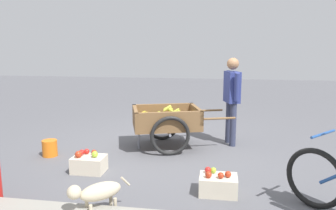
{
  "coord_description": "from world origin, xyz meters",
  "views": [
    {
      "loc": [
        -0.81,
        5.25,
        1.73
      ],
      "look_at": [
        0.03,
        -0.05,
        0.75
      ],
      "focal_mm": 35.17,
      "sensor_mm": 36.0,
      "label": 1
    }
  ],
  "objects": [
    {
      "name": "ground_plane",
      "position": [
        0.0,
        0.0,
        0.0
      ],
      "size": [
        24.0,
        24.0,
        0.0
      ],
      "primitive_type": "plane",
      "color": "#56565B"
    },
    {
      "name": "fruit_cart",
      "position": [
        0.07,
        -0.12,
        0.44
      ],
      "size": [
        1.8,
        1.23,
        0.72
      ],
      "color": "brown",
      "rests_on": "ground"
    },
    {
      "name": "vendor_person",
      "position": [
        -1.02,
        -0.47,
        0.9
      ],
      "size": [
        0.29,
        0.58,
        1.52
      ],
      "color": "#333851",
      "rests_on": "ground"
    },
    {
      "name": "dog",
      "position": [
        0.38,
        2.31,
        0.27
      ],
      "size": [
        0.52,
        0.49,
        0.4
      ],
      "color": "beige",
      "rests_on": "ground"
    },
    {
      "name": "plastic_bucket",
      "position": [
        1.82,
        0.62,
        0.13
      ],
      "size": [
        0.23,
        0.23,
        0.25
      ],
      "primitive_type": "cylinder",
      "color": "orange",
      "rests_on": "ground"
    },
    {
      "name": "apple_crate",
      "position": [
        -0.82,
        1.58,
        0.12
      ],
      "size": [
        0.44,
        0.32,
        0.3
      ],
      "color": "beige",
      "rests_on": "ground"
    },
    {
      "name": "mixed_fruit_crate",
      "position": [
        0.95,
        1.16,
        0.13
      ],
      "size": [
        0.44,
        0.32,
        0.31
      ],
      "color": "beige",
      "rests_on": "ground"
    }
  ]
}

